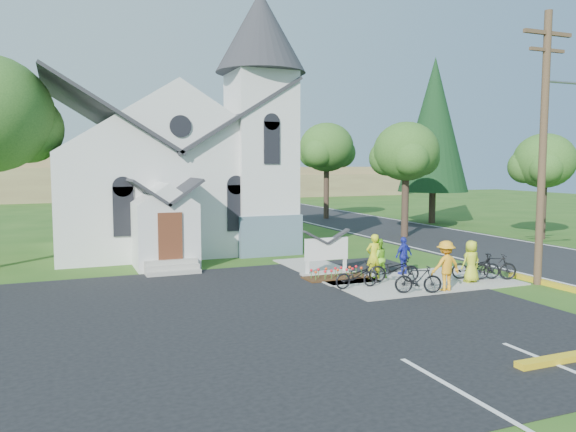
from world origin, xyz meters
name	(u,v)px	position (x,y,z in m)	size (l,w,h in m)	color
ground	(395,288)	(0.00, 0.00, 0.00)	(120.00, 120.00, 0.00)	#275117
parking_lot	(224,323)	(-7.00, -2.00, 0.01)	(20.00, 16.00, 0.02)	black
road	(398,230)	(10.00, 15.00, 0.01)	(8.00, 90.00, 0.02)	black
sidewalk	(421,281)	(1.50, 0.50, 0.03)	(7.00, 4.00, 0.05)	gray
church	(175,149)	(-5.48, 12.48, 5.25)	(12.35, 12.00, 13.00)	silver
church_sign	(326,249)	(-1.20, 3.20, 1.03)	(2.20, 0.40, 1.70)	gray
flower_bed	(336,278)	(-1.20, 2.30, 0.04)	(2.60, 1.10, 0.07)	#3B2110
utility_pole	(545,139)	(5.36, -1.50, 5.40)	(3.45, 0.28, 10.00)	#4D3326
tree_road_near	(406,152)	(8.50, 12.00, 5.21)	(4.00, 4.00, 7.05)	#34261C
tree_road_mid	(327,148)	(9.00, 24.00, 5.78)	(4.40, 4.40, 7.80)	#34261C
tree_road_far	(544,161)	(15.50, 8.00, 4.63)	(3.60, 3.60, 6.30)	#34261C
conifer	(434,125)	(15.00, 18.00, 7.39)	(5.20, 5.20, 12.40)	#34261C
distant_hills	(179,181)	(3.36, 56.33, 2.17)	(61.00, 10.00, 5.60)	olive
cyclist_0	(374,256)	(0.00, 1.49, 0.93)	(0.64, 0.42, 1.75)	#CFD719
bike_0	(357,275)	(-1.38, 0.34, 0.50)	(0.60, 1.72, 0.90)	black
cyclist_1	(378,258)	(0.26, 1.59, 0.82)	(0.75, 0.59, 1.55)	#84DC29
bike_1	(418,279)	(0.16, -1.20, 0.54)	(0.46, 1.63, 0.98)	black
cyclist_2	(404,256)	(1.60, 1.83, 0.81)	(0.89, 0.37, 1.52)	#222CAD
bike_2	(394,269)	(0.36, 0.62, 0.55)	(0.67, 1.92, 1.01)	black
cyclist_3	(446,266)	(1.31, -1.20, 0.94)	(1.14, 0.66, 1.77)	#FDA51C
bike_3	(494,267)	(4.20, -0.43, 0.56)	(0.48, 1.71, 1.03)	black
cyclist_4	(471,261)	(3.09, -0.42, 0.84)	(0.78, 0.50, 1.59)	#C0CC26
bike_4	(476,267)	(3.64, -0.04, 0.54)	(0.65, 1.86, 0.97)	black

